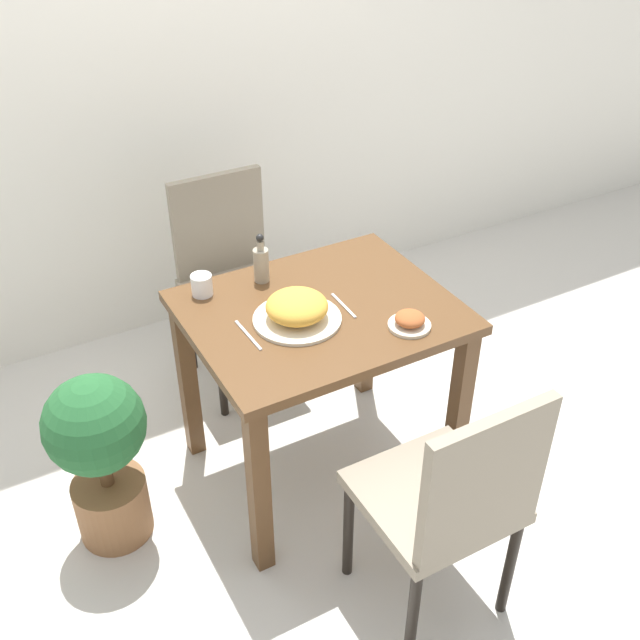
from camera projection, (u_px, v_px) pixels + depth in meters
name	position (u px, v px, depth m)	size (l,w,h in m)	color
ground_plane	(320.00, 463.00, 2.93)	(16.00, 16.00, 0.00)	beige
wall_back	(173.00, 46.00, 3.10)	(8.00, 0.05, 2.60)	white
dining_table	(320.00, 339.00, 2.59)	(0.89, 0.73, 0.73)	brown
chair_near	(452.00, 498.00, 2.11)	(0.42, 0.42, 0.90)	gray
chair_far	(232.00, 271.00, 3.14)	(0.42, 0.42, 0.90)	gray
food_plate	(297.00, 309.00, 2.43)	(0.29, 0.29, 0.10)	beige
side_plate	(410.00, 321.00, 2.41)	(0.14, 0.14, 0.05)	beige
drink_cup	(202.00, 285.00, 2.56)	(0.07, 0.07, 0.08)	white
sauce_bottle	(261.00, 263.00, 2.62)	(0.05, 0.05, 0.18)	gray
fork_utensil	(248.00, 335.00, 2.38)	(0.01, 0.18, 0.00)	silver
spoon_utensil	(343.00, 306.00, 2.52)	(0.01, 0.16, 0.00)	silver
potted_plant_left	(100.00, 450.00, 2.45)	(0.33, 0.33, 0.67)	brown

